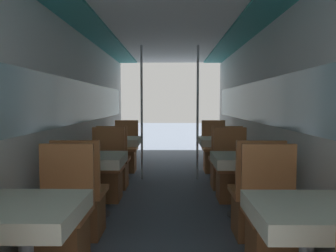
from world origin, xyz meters
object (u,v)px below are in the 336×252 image
dining_table_left_0 (25,218)px  dining_table_left_1 (96,163)px  chair_left_near_1 (82,207)px  support_pole_right_2 (198,113)px  chair_right_far_0 (274,232)px  support_pole_left_2 (142,113)px  dining_table_right_2 (219,143)px  dining_table_right_0 (307,220)px  chair_left_far_0 (61,231)px  dining_table_right_1 (242,163)px  chair_left_far_1 (106,178)px  chair_right_near_2 (225,169)px  chair_right_near_1 (255,208)px  dining_table_left_2 (120,143)px  chair_left_near_2 (114,169)px  chair_left_far_2 (126,156)px  chair_right_far_1 (232,178)px  chair_right_far_2 (214,156)px

dining_table_left_0 → dining_table_left_1: 1.82m
dining_table_left_1 → chair_left_near_1: chair_left_near_1 is taller
dining_table_left_0 → support_pole_right_2: (1.32, 3.65, 0.52)m
chair_right_far_0 → support_pole_left_2: bearing=-66.5°
support_pole_left_2 → dining_table_right_2: (1.32, 0.00, -0.52)m
chair_left_near_1 → dining_table_right_0: chair_left_near_1 is taller
dining_table_right_0 → support_pole_right_2: support_pole_right_2 is taller
chair_left_far_0 → chair_left_near_1: same height
chair_right_far_0 → support_pole_right_2: size_ratio=0.43×
dining_table_right_1 → support_pole_right_2: bearing=101.5°
dining_table_left_1 → chair_left_far_1: bearing=90.0°
dining_table_right_0 → chair_right_near_2: chair_right_near_2 is taller
chair_left_near_1 → support_pole_left_2: (0.37, 2.44, 0.84)m
chair_right_near_1 → chair_left_far_1: bearing=144.1°
chair_left_far_0 → dining_table_left_2: chair_left_far_0 is taller
dining_table_left_1 → dining_table_right_2: size_ratio=1.00×
chair_left_far_0 → chair_left_near_2: bearing=-90.0°
dining_table_right_2 → chair_right_near_2: chair_right_near_2 is taller
dining_table_left_2 → dining_table_right_1: same height
chair_right_near_2 → chair_right_near_1: bearing=-90.0°
chair_left_near_1 → dining_table_right_1: (1.69, 0.61, 0.32)m
chair_left_near_1 → support_pole_right_2: bearing=61.5°
chair_left_near_2 → chair_left_far_2: same height
chair_left_far_2 → chair_right_far_1: same height
support_pole_right_2 → chair_right_near_2: bearing=-58.8°
chair_left_near_1 → dining_table_right_0: 2.11m
chair_left_far_0 → dining_table_left_1: (0.00, 1.21, 0.32)m
dining_table_right_0 → support_pole_right_2: 3.70m
chair_left_near_1 → chair_left_near_2: bearing=90.0°
dining_table_left_0 → chair_left_far_2: 4.27m
chair_right_far_2 → dining_table_left_1: bearing=55.2°
dining_table_left_2 → support_pole_right_2: (1.32, 0.00, 0.52)m
dining_table_left_1 → chair_right_far_1: size_ratio=0.73×
chair_left_far_2 → chair_right_far_0: bearing=114.9°
chair_left_far_0 → chair_left_near_2: (0.00, 2.42, 0.00)m
dining_table_right_0 → chair_right_far_0: size_ratio=0.73×
chair_right_near_1 → chair_left_near_1: bearing=180.0°
dining_table_left_0 → chair_left_near_2: size_ratio=0.73×
support_pole_left_2 → chair_right_far_2: 1.68m
chair_right_far_0 → dining_table_right_2: (-0.00, 3.03, 0.32)m
chair_right_far_0 → chair_right_near_2: (0.00, 2.42, 0.00)m
dining_table_right_0 → chair_right_far_1: size_ratio=0.73×
chair_right_near_2 → chair_right_far_2: (0.00, 1.22, 0.00)m
chair_left_far_1 → dining_table_right_1: (1.69, -0.61, 0.32)m
chair_left_far_2 → chair_right_far_2: 1.69m
support_pole_right_2 → dining_table_left_2: bearing=180.0°
dining_table_right_2 → support_pole_right_2: (-0.37, 0.00, 0.52)m
chair_right_near_2 → support_pole_right_2: size_ratio=0.43×
chair_right_far_0 → dining_table_left_2: bearing=-60.9°
chair_left_far_0 → dining_table_right_1: chair_left_far_0 is taller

